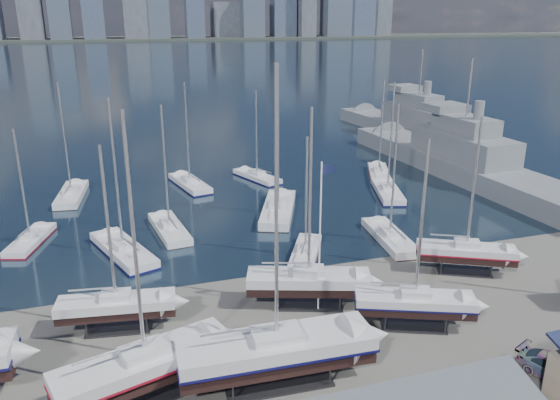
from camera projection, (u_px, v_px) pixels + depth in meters
name	position (u px, v px, depth m)	size (l,w,h in m)	color
ground	(323.00, 329.00, 40.73)	(1400.00, 1400.00, 0.00)	#605E59
water	(123.00, 58.00, 320.45)	(1400.00, 600.00, 0.40)	#192E3A
far_shore	(111.00, 39.00, 554.63)	(1400.00, 80.00, 2.20)	#2D332D
sailboat_cradle_1	(146.00, 365.00, 32.85)	(11.39, 6.10, 17.60)	#2D2D33
sailboat_cradle_2	(117.00, 305.00, 40.05)	(8.76, 3.63, 14.03)	#2D2D33
sailboat_cradle_3	(277.00, 350.00, 34.14)	(12.61, 4.03, 19.84)	#2D2D33
sailboat_cradle_4	(309.00, 281.00, 43.50)	(10.15, 5.77, 15.98)	#2D2D33
sailboat_cradle_5	(415.00, 303.00, 40.44)	(9.08, 5.68, 14.38)	#2D2D33
sailboat_cradle_6	(466.00, 252.00, 49.18)	(8.84, 6.18, 14.21)	#2D2D33
sailboat_moored_1	(31.00, 241.00, 55.93)	(4.65, 8.68, 12.49)	black
sailboat_moored_2	(72.00, 196.00, 70.02)	(4.08, 10.48, 15.41)	black
sailboat_moored_3	(123.00, 252.00, 53.30)	(6.32, 11.12, 16.03)	black
sailboat_moored_4	(170.00, 230.00, 58.74)	(3.72, 9.79, 14.42)	black
sailboat_moored_5	(190.00, 185.00, 74.75)	(4.78, 10.28, 14.82)	black
sailboat_moored_6	(305.00, 254.00, 52.89)	(5.94, 8.42, 12.41)	black
sailboat_moored_7	(278.00, 212.00, 64.35)	(7.74, 12.42, 18.19)	black
sailboat_moored_8	(257.00, 177.00, 78.16)	(5.40, 9.23, 13.33)	black
sailboat_moored_9	(390.00, 239.00, 56.49)	(3.94, 10.14, 14.91)	black
sailboat_moored_10	(387.00, 193.00, 71.33)	(5.84, 10.57, 15.23)	black
sailboat_moored_11	(379.00, 174.00, 79.71)	(6.35, 10.01, 14.54)	black
naval_ship_east	(461.00, 164.00, 80.02)	(9.82, 49.77, 18.45)	slate
naval_ship_west	(416.00, 130.00, 104.68)	(11.42, 46.74, 18.16)	slate
car_c	(511.00, 395.00, 32.30)	(2.69, 5.84, 1.62)	gray
car_d	(558.00, 370.00, 34.75)	(2.08, 5.11, 1.48)	gray
flagpole	(321.00, 228.00, 41.06)	(1.07, 0.12, 12.17)	white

